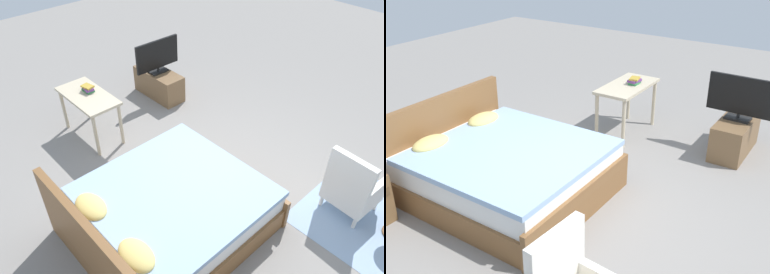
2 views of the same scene
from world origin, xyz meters
TOP-DOWN VIEW (x-y plane):
  - ground_plane at (0.00, 0.00)m, footprint 16.00×16.00m
  - bed at (-0.19, 1.04)m, footprint 1.84×2.07m
  - tv_stand at (2.24, -0.82)m, footprint 0.96×0.40m
  - tv_flatscreen at (2.25, -0.82)m, footprint 0.21×0.85m
  - vanity_desk at (2.01, 0.67)m, footprint 1.04×0.52m
  - book_stack at (2.09, 0.61)m, footprint 0.21×0.15m

SIDE VIEW (x-z plane):
  - ground_plane at x=0.00m, z-range 0.00..0.00m
  - tv_stand at x=2.24m, z-range 0.00..0.47m
  - bed at x=-0.19m, z-range -0.18..0.78m
  - vanity_desk at x=2.01m, z-range 0.26..0.98m
  - tv_flatscreen at x=2.25m, z-range 0.49..1.06m
  - book_stack at x=2.09m, z-range 0.73..0.82m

